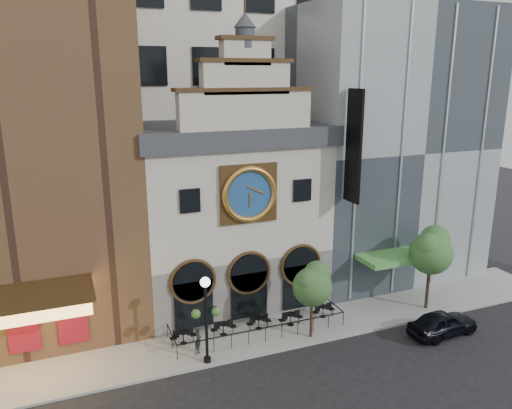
{
  "coord_description": "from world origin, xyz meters",
  "views": [
    {
      "loc": [
        -10.32,
        -23.19,
        15.53
      ],
      "look_at": [
        1.31,
        6.0,
        7.24
      ],
      "focal_mm": 35.0,
      "sensor_mm": 36.0,
      "label": 1
    }
  ],
  "objects_px": {
    "bistro_2": "(259,322)",
    "tree_left": "(313,284)",
    "car_right": "(443,323)",
    "tree_right": "(431,250)",
    "bistro_0": "(183,336)",
    "bistro_3": "(291,318)",
    "pedestrian": "(198,339)",
    "bistro_1": "(223,328)",
    "lamppost": "(206,310)",
    "bistro_4": "(323,310)"
  },
  "relations": [
    {
      "from": "bistro_3",
      "to": "pedestrian",
      "type": "distance_m",
      "value": 6.31
    },
    {
      "from": "bistro_3",
      "to": "bistro_4",
      "type": "distance_m",
      "value": 2.43
    },
    {
      "from": "bistro_1",
      "to": "car_right",
      "type": "relative_size",
      "value": 0.35
    },
    {
      "from": "bistro_1",
      "to": "car_right",
      "type": "bearing_deg",
      "value": -20.44
    },
    {
      "from": "bistro_0",
      "to": "bistro_1",
      "type": "bearing_deg",
      "value": 1.73
    },
    {
      "from": "bistro_0",
      "to": "lamppost",
      "type": "distance_m",
      "value": 3.62
    },
    {
      "from": "bistro_3",
      "to": "bistro_0",
      "type": "bearing_deg",
      "value": 177.32
    },
    {
      "from": "bistro_3",
      "to": "pedestrian",
      "type": "height_order",
      "value": "pedestrian"
    },
    {
      "from": "bistro_4",
      "to": "pedestrian",
      "type": "distance_m",
      "value": 8.73
    },
    {
      "from": "bistro_3",
      "to": "pedestrian",
      "type": "bearing_deg",
      "value": -171.9
    },
    {
      "from": "tree_left",
      "to": "tree_right",
      "type": "xyz_separation_m",
      "value": [
        9.05,
        0.52,
        0.73
      ]
    },
    {
      "from": "bistro_4",
      "to": "bistro_0",
      "type": "bearing_deg",
      "value": 179.22
    },
    {
      "from": "bistro_2",
      "to": "bistro_4",
      "type": "height_order",
      "value": "same"
    },
    {
      "from": "bistro_4",
      "to": "car_right",
      "type": "xyz_separation_m",
      "value": [
        5.79,
        -4.47,
        0.16
      ]
    },
    {
      "from": "pedestrian",
      "to": "tree_left",
      "type": "xyz_separation_m",
      "value": [
        6.8,
        -0.81,
        2.64
      ]
    },
    {
      "from": "bistro_2",
      "to": "pedestrian",
      "type": "height_order",
      "value": "pedestrian"
    },
    {
      "from": "lamppost",
      "to": "tree_right",
      "type": "distance_m",
      "value": 15.72
    },
    {
      "from": "tree_right",
      "to": "bistro_3",
      "type": "bearing_deg",
      "value": 173.01
    },
    {
      "from": "bistro_1",
      "to": "tree_right",
      "type": "distance_m",
      "value": 14.49
    },
    {
      "from": "bistro_2",
      "to": "tree_left",
      "type": "bearing_deg",
      "value": -37.21
    },
    {
      "from": "bistro_4",
      "to": "tree_left",
      "type": "height_order",
      "value": "tree_left"
    },
    {
      "from": "bistro_0",
      "to": "car_right",
      "type": "xyz_separation_m",
      "value": [
        15.03,
        -4.59,
        0.16
      ]
    },
    {
      "from": "bistro_0",
      "to": "bistro_4",
      "type": "relative_size",
      "value": 1.0
    },
    {
      "from": "bistro_2",
      "to": "pedestrian",
      "type": "bearing_deg",
      "value": -164.28
    },
    {
      "from": "bistro_1",
      "to": "bistro_4",
      "type": "bearing_deg",
      "value": -1.72
    },
    {
      "from": "bistro_2",
      "to": "bistro_3",
      "type": "xyz_separation_m",
      "value": [
        2.05,
        -0.29,
        0.0
      ]
    },
    {
      "from": "bistro_2",
      "to": "car_right",
      "type": "relative_size",
      "value": 0.35
    },
    {
      "from": "car_right",
      "to": "tree_left",
      "type": "relative_size",
      "value": 0.97
    },
    {
      "from": "car_right",
      "to": "tree_left",
      "type": "xyz_separation_m",
      "value": [
        -7.65,
        2.58,
        2.8
      ]
    },
    {
      "from": "bistro_1",
      "to": "car_right",
      "type": "height_order",
      "value": "car_right"
    },
    {
      "from": "bistro_2",
      "to": "tree_right",
      "type": "distance_m",
      "value": 12.32
    },
    {
      "from": "bistro_2",
      "to": "car_right",
      "type": "height_order",
      "value": "car_right"
    },
    {
      "from": "tree_left",
      "to": "tree_right",
      "type": "height_order",
      "value": "tree_right"
    },
    {
      "from": "bistro_1",
      "to": "pedestrian",
      "type": "relative_size",
      "value": 1.01
    },
    {
      "from": "car_right",
      "to": "tree_right",
      "type": "relative_size",
      "value": 0.8
    },
    {
      "from": "bistro_0",
      "to": "pedestrian",
      "type": "height_order",
      "value": "pedestrian"
    },
    {
      "from": "bistro_3",
      "to": "car_right",
      "type": "relative_size",
      "value": 0.35
    },
    {
      "from": "bistro_1",
      "to": "tree_right",
      "type": "bearing_deg",
      "value": -6.44
    },
    {
      "from": "car_right",
      "to": "bistro_1",
      "type": "bearing_deg",
      "value": 65.54
    },
    {
      "from": "bistro_1",
      "to": "bistro_4",
      "type": "height_order",
      "value": "same"
    },
    {
      "from": "bistro_0",
      "to": "lamppost",
      "type": "bearing_deg",
      "value": -72.18
    },
    {
      "from": "bistro_0",
      "to": "bistro_2",
      "type": "xyz_separation_m",
      "value": [
        4.76,
        -0.03,
        0.0
      ]
    },
    {
      "from": "bistro_1",
      "to": "pedestrian",
      "type": "height_order",
      "value": "pedestrian"
    },
    {
      "from": "bistro_0",
      "to": "pedestrian",
      "type": "bearing_deg",
      "value": -64.38
    },
    {
      "from": "bistro_3",
      "to": "tree_right",
      "type": "distance_m",
      "value": 10.36
    },
    {
      "from": "bistro_0",
      "to": "tree_right",
      "type": "height_order",
      "value": "tree_right"
    },
    {
      "from": "pedestrian",
      "to": "lamppost",
      "type": "height_order",
      "value": "lamppost"
    },
    {
      "from": "bistro_1",
      "to": "lamppost",
      "type": "height_order",
      "value": "lamppost"
    },
    {
      "from": "tree_right",
      "to": "bistro_0",
      "type": "bearing_deg",
      "value": 174.79
    },
    {
      "from": "bistro_4",
      "to": "tree_right",
      "type": "distance_m",
      "value": 8.2
    }
  ]
}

